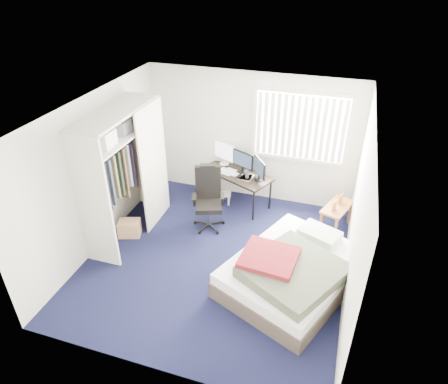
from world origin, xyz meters
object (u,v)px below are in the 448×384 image
Objects in this scene: nightstand at (337,209)px; bed at (292,271)px; office_chair at (209,204)px; desk at (238,170)px.

bed is at bearing -106.96° from nightstand.
nightstand is (2.18, 0.55, -0.02)m from office_chair.
desk is 1.29× the size of office_chair.
desk is 1.89× the size of nightstand.
office_chair is 0.47× the size of bed.
office_chair is (-0.29, -0.88, -0.26)m from desk.
desk is 1.94m from nightstand.
office_chair is at bearing -108.47° from desk.
office_chair is 1.47× the size of nightstand.
bed is at bearing -54.95° from desk.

